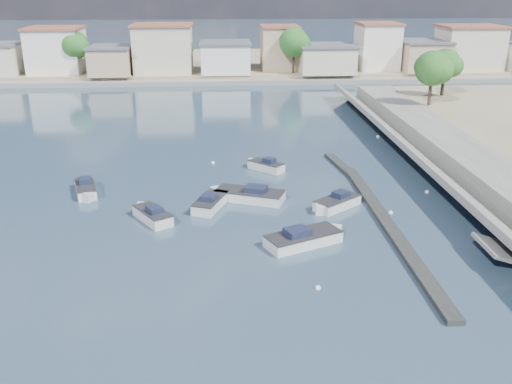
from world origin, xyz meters
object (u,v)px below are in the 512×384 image
(motorboat_f, at_px, (265,166))
(motorboat_g, at_px, (86,190))
(motorboat_d, at_px, (335,204))
(motorboat_b, at_px, (212,202))
(motorboat_h, at_px, (307,238))
(motorboat_c, at_px, (246,195))
(motorboat_a, at_px, (151,215))

(motorboat_f, xyz_separation_m, motorboat_g, (-15.67, -5.64, 0.00))
(motorboat_d, relative_size, motorboat_g, 0.93)
(motorboat_b, distance_m, motorboat_h, 9.79)
(motorboat_c, bearing_deg, motorboat_f, 74.48)
(motorboat_c, xyz_separation_m, motorboat_d, (7.01, -2.36, -0.00))
(motorboat_d, height_order, motorboat_f, same)
(motorboat_g, bearing_deg, motorboat_b, -18.12)
(motorboat_a, distance_m, motorboat_d, 14.45)
(motorboat_c, distance_m, motorboat_f, 8.04)
(motorboat_a, relative_size, motorboat_h, 0.71)
(motorboat_b, xyz_separation_m, motorboat_g, (-10.68, 3.49, 0.00))
(motorboat_g, relative_size, motorboat_h, 0.78)
(motorboat_c, bearing_deg, motorboat_g, 171.16)
(motorboat_d, xyz_separation_m, motorboat_g, (-20.52, 4.46, 0.00))
(motorboat_a, bearing_deg, motorboat_b, 27.33)
(motorboat_a, bearing_deg, motorboat_g, 136.38)
(motorboat_b, relative_size, motorboat_c, 0.73)
(motorboat_a, height_order, motorboat_f, same)
(motorboat_f, distance_m, motorboat_h, 16.44)
(motorboat_h, bearing_deg, motorboat_f, 95.68)
(motorboat_h, bearing_deg, motorboat_c, 113.69)
(motorboat_c, relative_size, motorboat_h, 1.08)
(motorboat_b, xyz_separation_m, motorboat_d, (9.84, -0.97, -0.00))
(motorboat_b, relative_size, motorboat_f, 1.30)
(motorboat_f, xyz_separation_m, motorboat_h, (1.63, -16.36, 0.00))
(motorboat_d, bearing_deg, motorboat_h, -117.30)
(motorboat_a, bearing_deg, motorboat_f, 50.31)
(motorboat_a, xyz_separation_m, motorboat_f, (9.53, 11.49, -0.00))
(motorboat_f, bearing_deg, motorboat_d, -64.35)
(motorboat_d, bearing_deg, motorboat_g, 167.73)
(motorboat_h, bearing_deg, motorboat_b, 132.51)
(motorboat_a, distance_m, motorboat_c, 8.28)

